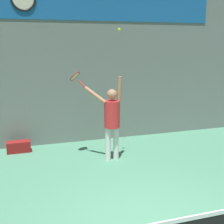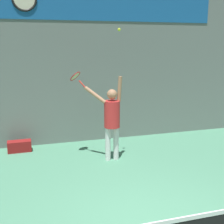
{
  "view_description": "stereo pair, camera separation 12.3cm",
  "coord_description": "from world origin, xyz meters",
  "px_view_note": "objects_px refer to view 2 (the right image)",
  "views": [
    {
      "loc": [
        -1.99,
        -3.7,
        2.77
      ],
      "look_at": [
        0.27,
        3.13,
        1.19
      ],
      "focal_mm": 50.0,
      "sensor_mm": 36.0,
      "label": 1
    },
    {
      "loc": [
        -1.87,
        -3.74,
        2.77
      ],
      "look_at": [
        0.27,
        3.13,
        1.19
      ],
      "focal_mm": 50.0,
      "sensor_mm": 36.0,
      "label": 2
    }
  ],
  "objects_px": {
    "tennis_racket": "(76,77)",
    "tennis_ball": "(119,30)",
    "tennis_player": "(112,117)",
    "equipment_bag": "(19,146)"
  },
  "relations": [
    {
      "from": "tennis_racket",
      "to": "equipment_bag",
      "type": "distance_m",
      "value": 2.45
    },
    {
      "from": "tennis_player",
      "to": "tennis_racket",
      "type": "height_order",
      "value": "tennis_racket"
    },
    {
      "from": "tennis_racket",
      "to": "tennis_ball",
      "type": "xyz_separation_m",
      "value": [
        0.9,
        -0.55,
        1.08
      ]
    },
    {
      "from": "tennis_player",
      "to": "tennis_ball",
      "type": "bearing_deg",
      "value": -27.89
    },
    {
      "from": "tennis_racket",
      "to": "tennis_ball",
      "type": "relative_size",
      "value": 6.02
    },
    {
      "from": "equipment_bag",
      "to": "tennis_player",
      "type": "bearing_deg",
      "value": -30.83
    },
    {
      "from": "tennis_ball",
      "to": "equipment_bag",
      "type": "relative_size",
      "value": 0.11
    },
    {
      "from": "tennis_player",
      "to": "tennis_racket",
      "type": "relative_size",
      "value": 4.94
    },
    {
      "from": "tennis_player",
      "to": "equipment_bag",
      "type": "xyz_separation_m",
      "value": [
        -2.14,
        1.28,
        -0.93
      ]
    },
    {
      "from": "tennis_player",
      "to": "equipment_bag",
      "type": "distance_m",
      "value": 2.66
    }
  ]
}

